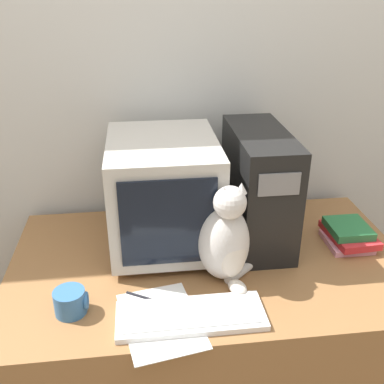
# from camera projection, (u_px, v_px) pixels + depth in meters

# --- Properties ---
(wall_back) EXTENTS (7.00, 0.05, 2.50)m
(wall_back) POSITION_uv_depth(u_px,v_px,m) (193.00, 76.00, 1.75)
(wall_back) COLOR silver
(wall_back) RESTS_ON ground_plane
(desk) EXTENTS (1.37, 0.80, 0.71)m
(desk) POSITION_uv_depth(u_px,v_px,m) (208.00, 337.00, 1.72)
(desk) COLOR olive
(desk) RESTS_ON ground_plane
(crt_monitor) EXTENTS (0.37, 0.47, 0.40)m
(crt_monitor) POSITION_uv_depth(u_px,v_px,m) (164.00, 192.00, 1.58)
(crt_monitor) COLOR #BCB7AD
(crt_monitor) RESTS_ON desk
(computer_tower) EXTENTS (0.19, 0.45, 0.41)m
(computer_tower) POSITION_uv_depth(u_px,v_px,m) (258.00, 186.00, 1.62)
(computer_tower) COLOR black
(computer_tower) RESTS_ON desk
(keyboard) EXTENTS (0.43, 0.16, 0.02)m
(keyboard) POSITION_uv_depth(u_px,v_px,m) (191.00, 316.00, 1.29)
(keyboard) COLOR silver
(keyboard) RESTS_ON desk
(cat) EXTENTS (0.26, 0.24, 0.34)m
(cat) POSITION_uv_depth(u_px,v_px,m) (226.00, 240.00, 1.41)
(cat) COLOR silver
(cat) RESTS_ON desk
(book_stack) EXTENTS (0.17, 0.22, 0.08)m
(book_stack) POSITION_uv_depth(u_px,v_px,m) (348.00, 234.00, 1.64)
(book_stack) COLOR pink
(book_stack) RESTS_ON desk
(pen) EXTENTS (0.13, 0.08, 0.01)m
(pen) POSITION_uv_depth(u_px,v_px,m) (147.00, 299.00, 1.37)
(pen) COLOR black
(pen) RESTS_ON desk
(paper_sheet) EXTENTS (0.26, 0.33, 0.00)m
(paper_sheet) POSITION_uv_depth(u_px,v_px,m) (161.00, 320.00, 1.29)
(paper_sheet) COLOR white
(paper_sheet) RESTS_ON desk
(mug) EXTENTS (0.10, 0.09, 0.08)m
(mug) POSITION_uv_depth(u_px,v_px,m) (71.00, 302.00, 1.30)
(mug) COLOR #33669E
(mug) RESTS_ON desk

